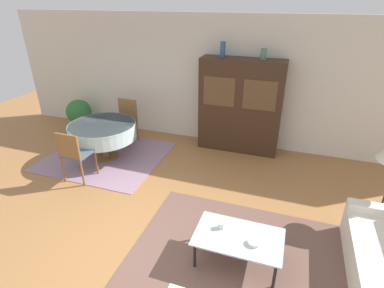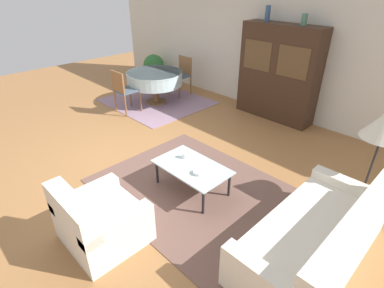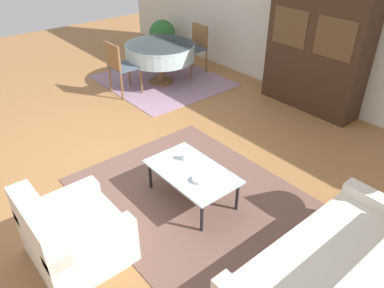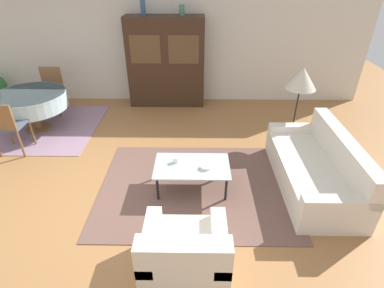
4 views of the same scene
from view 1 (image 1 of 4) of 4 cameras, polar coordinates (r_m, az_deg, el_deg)
The scene contains 14 objects.
ground_plane at distance 4.15m, azimuth -9.50°, elevation -19.85°, with size 14.00×14.00×0.00m, color #9E6B3D.
wall_back at distance 6.49m, azimuth 4.84°, elevation 11.75°, with size 10.00×0.06×2.70m.
area_rug at distance 4.06m, azimuth 9.21°, elevation -20.98°, with size 2.76×2.15×0.01m.
dining_rug at distance 6.44m, azimuth -15.92°, elevation -2.21°, with size 2.31×2.06×0.01m.
coffee_table at distance 3.80m, azimuth 8.83°, elevation -17.37°, with size 1.05×0.64×0.39m.
display_cabinet at distance 6.23m, azimuth 9.13°, elevation 7.11°, with size 1.65×0.46×1.91m.
dining_table at distance 6.12m, azimuth -16.62°, elevation 2.39°, with size 1.30×1.30×0.74m.
dining_chair_near at distance 5.54m, azimuth -21.52°, elevation -1.49°, with size 0.44×0.44×0.94m.
dining_chair_far at distance 6.80m, azimuth -12.53°, elevation 4.88°, with size 0.44×0.44×0.94m.
cup at distance 3.83m, azimuth 5.63°, elevation -15.16°, with size 0.08×0.08×0.08m.
bowl at distance 3.70m, azimuth 11.71°, elevation -17.92°, with size 0.15×0.15×0.04m.
vase_tall at distance 6.05m, azimuth 5.88°, elevation 17.49°, with size 0.10×0.10×0.29m.
vase_short at distance 5.93m, azimuth 13.46°, elevation 16.32°, with size 0.11×0.11×0.20m.
potted_plant at distance 7.81m, azimuth -20.71°, elevation 5.59°, with size 0.59×0.59×0.75m.
Camera 1 is at (1.53, -2.47, 2.97)m, focal length 28.00 mm.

